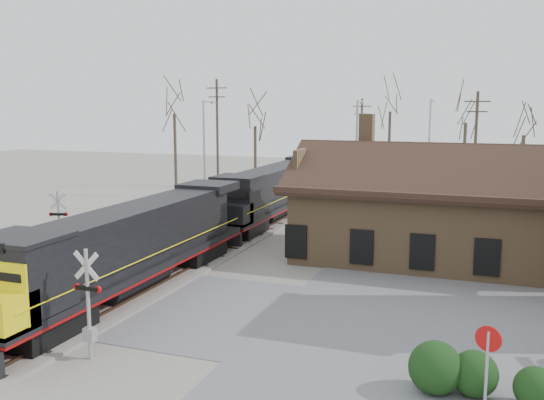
{
  "coord_description": "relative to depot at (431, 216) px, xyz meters",
  "views": [
    {
      "loc": [
        15.09,
        -21.66,
        8.44
      ],
      "look_at": [
        3.77,
        9.0,
        3.28
      ],
      "focal_mm": 40.0,
      "sensor_mm": 36.0,
      "label": 1
    }
  ],
  "objects": [
    {
      "name": "tree_b",
      "position": [
        -20.02,
        23.99,
        4.87
      ],
      "size": [
        4.17,
        4.17,
        10.22
      ],
      "color": "#382D23",
      "rests_on": "ground"
    },
    {
      "name": "hedge_a",
      "position": [
        1.79,
        -16.24,
        -1.62
      ],
      "size": [
        1.58,
        1.58,
        1.58
      ],
      "primitive_type": "sphere",
      "color": "black",
      "rests_on": "ground"
    },
    {
      "name": "tree_c",
      "position": [
        -8.19,
        35.1,
        6.52
      ],
      "size": [
        5.11,
        5.11,
        12.52
      ],
      "color": "#382D23",
      "rests_on": "ground"
    },
    {
      "name": "streetlight_a",
      "position": [
        -18.17,
        8.84,
        2.51
      ],
      "size": [
        0.25,
        2.04,
        8.77
      ],
      "color": "#A5A8AD",
      "rests_on": "ground"
    },
    {
      "name": "ground",
      "position": [
        -11.99,
        -12.0,
        -2.41
      ],
      "size": [
        140.0,
        140.0,
        0.0
      ],
      "primitive_type": "plane",
      "color": "gray",
      "rests_on": "ground"
    },
    {
      "name": "streetlight_c",
      "position": [
        -2.66,
        23.84,
        2.6
      ],
      "size": [
        0.25,
        2.04,
        8.94
      ],
      "color": "#A5A8AD",
      "rests_on": "ground"
    },
    {
      "name": "streetlight_b",
      "position": [
        -6.5,
        10.46,
        2.5
      ],
      "size": [
        0.25,
        2.04,
        8.75
      ],
      "color": "#A5A8AD",
      "rests_on": "ground"
    },
    {
      "name": "hedge_b",
      "position": [
        2.88,
        -16.04,
        -1.72
      ],
      "size": [
        1.38,
        1.38,
        1.38
      ],
      "primitive_type": "sphere",
      "color": "black",
      "rests_on": "ground"
    },
    {
      "name": "utility_pole_b",
      "position": [
        -10.32,
        30.05,
        2.34
      ],
      "size": [
        2.0,
        0.24,
        9.06
      ],
      "color": "#382D23",
      "rests_on": "ground"
    },
    {
      "name": "tree_e",
      "position": [
        5.45,
        25.76,
        4.21
      ],
      "size": [
        3.8,
        3.8,
        9.3
      ],
      "color": "#382D23",
      "rests_on": "ground"
    },
    {
      "name": "road",
      "position": [
        -11.99,
        -12.0,
        -2.39
      ],
      "size": [
        60.0,
        9.0,
        0.03
      ],
      "primitive_type": "cube",
      "color": "slate",
      "rests_on": "ground"
    },
    {
      "name": "crossbuck_near",
      "position": [
        -9.28,
        -17.72,
        -0.62
      ],
      "size": [
        1.08,
        0.28,
        3.77
      ],
      "rotation": [
        0.0,
        0.0,
        -0.01
      ],
      "color": "#A5A8AD",
      "rests_on": "ground"
    },
    {
      "name": "track_siding",
      "position": [
        -16.49,
        3.0,
        -2.34
      ],
      "size": [
        3.4,
        90.0,
        0.24
      ],
      "color": "gray",
      "rests_on": "ground"
    },
    {
      "name": "do_not_enter_sign",
      "position": [
        3.2,
        -16.87,
        -0.7
      ],
      "size": [
        0.72,
        0.27,
        2.49
      ],
      "rotation": [
        0.0,
        0.0,
        -0.32
      ],
      "color": "#A5A8AD",
      "rests_on": "ground"
    },
    {
      "name": "depot",
      "position": [
        0.0,
        0.0,
        0.0
      ],
      "size": [
        15.2,
        9.31,
        7.9
      ],
      "color": "olive",
      "rests_on": "ground"
    },
    {
      "name": "utility_pole_c",
      "position": [
        1.57,
        17.63,
        2.55
      ],
      "size": [
        2.0,
        0.24,
        9.48
      ],
      "color": "#382D23",
      "rests_on": "ground"
    },
    {
      "name": "locomotive_lead",
      "position": [
        -11.99,
        -11.54,
        -0.27
      ],
      "size": [
        2.74,
        18.37,
        4.07
      ],
      "color": "black",
      "rests_on": "ground"
    },
    {
      "name": "crossbuck_far",
      "position": [
        -19.48,
        -6.77,
        -0.64
      ],
      "size": [
        1.03,
        0.42,
        3.72
      ],
      "rotation": [
        0.0,
        0.0,
        3.47
      ],
      "color": "#A5A8AD",
      "rests_on": "ground"
    },
    {
      "name": "tree_a",
      "position": [
        -28.2,
        22.01,
        6.34
      ],
      "size": [
        5.01,
        5.01,
        12.28
      ],
      "color": "#382D23",
      "rests_on": "ground"
    },
    {
      "name": "utility_pole_a",
      "position": [
        -21.05,
        17.19,
        3.19
      ],
      "size": [
        2.0,
        0.24,
        10.73
      ],
      "color": "#382D23",
      "rests_on": "ground"
    },
    {
      "name": "hedge_c",
      "position": [
        4.52,
        -16.26,
        -1.79
      ],
      "size": [
        1.23,
        1.23,
        1.23
      ],
      "primitive_type": "sphere",
      "color": "black",
      "rests_on": "ground"
    },
    {
      "name": "locomotive_trailing",
      "position": [
        -11.99,
        7.11,
        -0.27
      ],
      "size": [
        2.74,
        18.37,
        3.86
      ],
      "color": "black",
      "rests_on": "ground"
    },
    {
      "name": "tree_d",
      "position": [
        0.2,
        29.54,
        5.35
      ],
      "size": [
        4.45,
        4.45,
        10.89
      ],
      "color": "#382D23",
      "rests_on": "ground"
    },
    {
      "name": "track_main",
      "position": [
        -11.99,
        3.0,
        -2.34
      ],
      "size": [
        3.4,
        90.0,
        0.24
      ],
      "color": "gray",
      "rests_on": "ground"
    }
  ]
}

